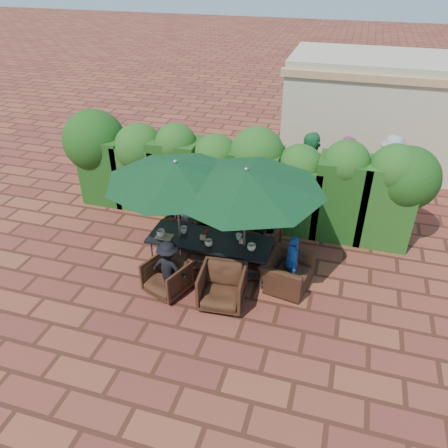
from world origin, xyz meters
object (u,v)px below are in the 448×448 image
(chair_far_mid, at_px, (221,227))
(chair_near_right, at_px, (222,286))
(chair_far_right, at_px, (259,238))
(chair_end_right, at_px, (287,268))
(chair_far_left, at_px, (187,226))
(chair_near_left, at_px, (167,275))
(umbrella_left, at_px, (176,172))
(umbrella_right, at_px, (246,179))
(dining_table, at_px, (210,242))

(chair_far_mid, xyz_separation_m, chair_near_right, (0.64, -2.02, 0.04))
(chair_far_right, xyz_separation_m, chair_end_right, (0.77, -0.92, 0.05))
(chair_far_mid, height_order, chair_far_right, chair_far_right)
(chair_far_left, xyz_separation_m, chair_end_right, (2.47, -0.92, 0.04))
(chair_far_left, distance_m, chair_end_right, 2.64)
(chair_near_left, relative_size, chair_near_right, 0.90)
(umbrella_left, bearing_deg, umbrella_right, 2.54)
(umbrella_left, height_order, chair_far_mid, umbrella_left)
(umbrella_right, xyz_separation_m, chair_far_left, (-1.56, 0.84, -1.82))
(chair_far_mid, distance_m, chair_near_left, 2.05)
(dining_table, bearing_deg, chair_near_left, -122.46)
(umbrella_left, bearing_deg, chair_far_mid, 63.99)
(chair_near_left, distance_m, chair_end_right, 2.38)
(chair_end_right, bearing_deg, chair_far_right, 49.67)
(umbrella_right, relative_size, chair_far_left, 3.84)
(dining_table, xyz_separation_m, chair_end_right, (1.64, -0.08, -0.24))
(chair_far_left, bearing_deg, dining_table, 147.84)
(umbrella_left, height_order, chair_end_right, umbrella_left)
(chair_far_right, distance_m, chair_end_right, 1.20)
(umbrella_right, height_order, chair_near_left, umbrella_right)
(umbrella_left, bearing_deg, dining_table, 5.15)
(umbrella_left, xyz_separation_m, chair_far_mid, (0.55, 1.12, -1.83))
(umbrella_right, bearing_deg, chair_near_left, -144.66)
(chair_far_right, relative_size, chair_near_right, 0.90)
(dining_table, height_order, chair_far_right, chair_far_right)
(chair_far_left, relative_size, chair_near_right, 0.92)
(chair_near_left, xyz_separation_m, chair_end_right, (2.22, 0.85, 0.05))
(chair_far_left, distance_m, chair_far_right, 1.70)
(dining_table, height_order, chair_end_right, chair_end_right)
(chair_far_right, distance_m, chair_near_left, 2.29)
(umbrella_right, relative_size, chair_far_mid, 3.91)
(chair_far_left, bearing_deg, chair_near_right, 140.73)
(chair_end_right, bearing_deg, umbrella_right, 94.68)
(umbrella_left, distance_m, umbrella_right, 1.36)
(umbrella_right, xyz_separation_m, chair_far_right, (0.14, 0.84, -1.83))
(dining_table, relative_size, chair_near_right, 2.97)
(chair_near_left, bearing_deg, umbrella_left, 113.19)
(chair_far_mid, relative_size, chair_near_right, 0.90)
(dining_table, distance_m, chair_near_right, 1.13)
(umbrella_right, distance_m, chair_far_right, 2.02)
(chair_far_mid, relative_size, chair_far_right, 1.00)
(chair_far_mid, distance_m, chair_near_right, 2.12)
(chair_far_left, relative_size, chair_end_right, 0.79)
(chair_end_right, bearing_deg, chair_far_left, 79.17)
(umbrella_left, xyz_separation_m, chair_near_right, (1.19, -0.90, -1.78))
(chair_far_left, xyz_separation_m, chair_far_right, (1.70, -0.00, -0.01))
(chair_far_right, bearing_deg, dining_table, 61.73)
(umbrella_right, height_order, chair_near_right, umbrella_right)
(dining_table, xyz_separation_m, chair_near_right, (0.55, -0.96, -0.25))
(chair_far_left, xyz_separation_m, chair_far_mid, (0.75, 0.22, -0.01))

